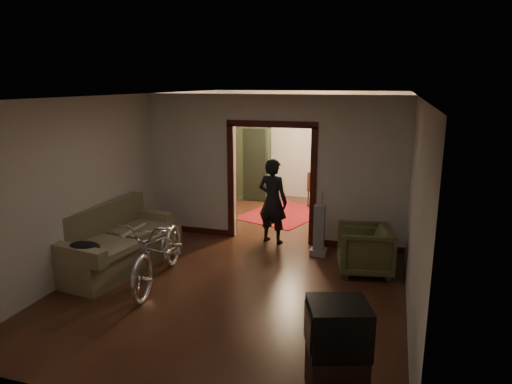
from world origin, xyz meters
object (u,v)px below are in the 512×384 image
at_px(locker, 252,163).
at_px(bicycle, 159,249).
at_px(armchair, 365,249).
at_px(desk, 338,191).
at_px(sofa, 118,238).
at_px(person, 273,201).

bearing_deg(locker, bicycle, -93.17).
relative_size(armchair, desk, 0.92).
distance_m(sofa, person, 2.89).
relative_size(sofa, person, 1.35).
bearing_deg(bicycle, locker, 83.09).
relative_size(sofa, bicycle, 1.08).
xyz_separation_m(sofa, desk, (3.01, 5.14, -0.17)).
bearing_deg(locker, person, -71.35).
relative_size(bicycle, person, 1.26).
height_order(armchair, desk, armchair).
xyz_separation_m(sofa, locker, (0.74, 5.06, 0.44)).
distance_m(sofa, bicycle, 1.01).
bearing_deg(armchair, person, -128.36).
bearing_deg(desk, sofa, -137.41).
bearing_deg(sofa, locker, 90.43).
distance_m(sofa, desk, 5.96).
height_order(bicycle, desk, bicycle).
bearing_deg(person, armchair, 167.09).
distance_m(person, locker, 3.45).
xyz_separation_m(person, desk, (0.87, 3.23, -0.48)).
height_order(bicycle, armchair, bicycle).
relative_size(bicycle, locker, 1.09).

